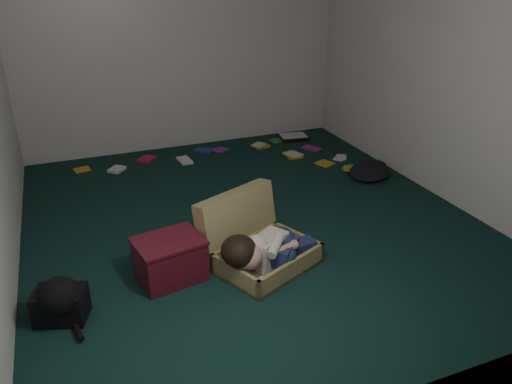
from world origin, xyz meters
TOP-DOWN VIEW (x-y plane):
  - floor at (0.00, 0.00)m, footprint 4.50×4.50m
  - wall_back at (0.00, 2.25)m, footprint 4.50×0.00m
  - wall_front at (0.00, -2.25)m, footprint 4.50×0.00m
  - wall_right at (2.00, 0.00)m, footprint 0.00×4.50m
  - suitcase at (-0.22, -0.66)m, footprint 0.98×0.97m
  - person at (-0.19, -0.86)m, footprint 0.83×0.44m
  - maroon_bin at (-0.91, -0.66)m, footprint 0.55×0.47m
  - backpack at (-1.70, -0.86)m, footprint 0.50×0.45m
  - clothing_pile at (1.70, 0.51)m, footprint 0.44×0.37m
  - paper_tray at (1.39, 1.95)m, footprint 0.42×0.34m
  - book_scatter at (0.56, 1.59)m, footprint 3.17×1.52m

SIDE VIEW (x-z plane):
  - floor at x=0.00m, z-range 0.00..0.00m
  - book_scatter at x=0.56m, z-range 0.00..0.02m
  - paper_tray at x=1.39m, z-range 0.00..0.05m
  - clothing_pile at x=1.70m, z-range 0.00..0.14m
  - backpack at x=-1.70m, z-range 0.00..0.25m
  - suitcase at x=-0.22m, z-range -0.11..0.44m
  - maroon_bin at x=-0.91m, z-range 0.00..0.34m
  - person at x=-0.19m, z-range 0.04..0.38m
  - wall_back at x=0.00m, z-range -0.95..3.55m
  - wall_front at x=0.00m, z-range -0.95..3.55m
  - wall_right at x=2.00m, z-range -0.95..3.55m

